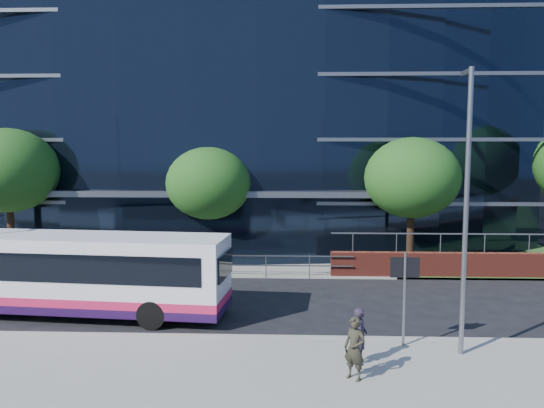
{
  "coord_description": "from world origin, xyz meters",
  "views": [
    {
      "loc": [
        1.19,
        -16.92,
        5.96
      ],
      "look_at": [
        0.24,
        8.0,
        3.34
      ],
      "focal_mm": 35.0,
      "sensor_mm": 36.0,
      "label": 1
    }
  ],
  "objects_px": {
    "streetlight_east": "(466,204)",
    "tree_dist_e": "(508,162)",
    "city_bus": "(81,273)",
    "pedestrian_b": "(355,348)",
    "tree_far_c": "(412,178)",
    "street_sign": "(405,279)",
    "pedestrian": "(360,336)",
    "tree_far_b": "(209,183)",
    "tree_far_a": "(8,171)"
  },
  "relations": [
    {
      "from": "streetlight_east",
      "to": "tree_dist_e",
      "type": "bearing_deg",
      "value": 66.89
    },
    {
      "from": "city_bus",
      "to": "pedestrian_b",
      "type": "relative_size",
      "value": 6.75
    },
    {
      "from": "tree_far_c",
      "to": "streetlight_east",
      "type": "relative_size",
      "value": 0.81
    },
    {
      "from": "street_sign",
      "to": "pedestrian",
      "type": "distance_m",
      "value": 2.34
    },
    {
      "from": "city_bus",
      "to": "pedestrian",
      "type": "bearing_deg",
      "value": -19.1
    },
    {
      "from": "tree_far_b",
      "to": "tree_far_c",
      "type": "bearing_deg",
      "value": -2.86
    },
    {
      "from": "tree_far_b",
      "to": "pedestrian_b",
      "type": "xyz_separation_m",
      "value": [
        5.78,
        -13.48,
        -3.25
      ]
    },
    {
      "from": "tree_far_a",
      "to": "tree_far_b",
      "type": "distance_m",
      "value": 10.03
    },
    {
      "from": "tree_far_a",
      "to": "tree_far_c",
      "type": "relative_size",
      "value": 1.07
    },
    {
      "from": "street_sign",
      "to": "pedestrian",
      "type": "height_order",
      "value": "street_sign"
    },
    {
      "from": "tree_far_b",
      "to": "tree_dist_e",
      "type": "height_order",
      "value": "tree_dist_e"
    },
    {
      "from": "tree_far_c",
      "to": "streetlight_east",
      "type": "bearing_deg",
      "value": -95.11
    },
    {
      "from": "tree_far_b",
      "to": "tree_far_c",
      "type": "xyz_separation_m",
      "value": [
        10.0,
        -0.5,
        0.33
      ]
    },
    {
      "from": "street_sign",
      "to": "tree_far_a",
      "type": "xyz_separation_m",
      "value": [
        -17.5,
        10.59,
        2.71
      ]
    },
    {
      "from": "city_bus",
      "to": "pedestrian",
      "type": "distance_m",
      "value": 10.32
    },
    {
      "from": "streetlight_east",
      "to": "city_bus",
      "type": "bearing_deg",
      "value": 164.31
    },
    {
      "from": "city_bus",
      "to": "streetlight_east",
      "type": "bearing_deg",
      "value": -10.45
    },
    {
      "from": "streetlight_east",
      "to": "pedestrian",
      "type": "relative_size",
      "value": 5.23
    },
    {
      "from": "tree_far_c",
      "to": "tree_dist_e",
      "type": "relative_size",
      "value": 1.0
    },
    {
      "from": "tree_far_b",
      "to": "tree_far_c",
      "type": "distance_m",
      "value": 10.02
    },
    {
      "from": "pedestrian_b",
      "to": "street_sign",
      "type": "bearing_deg",
      "value": 92.82
    },
    {
      "from": "tree_far_c",
      "to": "streetlight_east",
      "type": "xyz_separation_m",
      "value": [
        -1.0,
        -11.17,
        -0.1
      ]
    },
    {
      "from": "pedestrian_b",
      "to": "tree_far_a",
      "type": "bearing_deg",
      "value": 179.01
    },
    {
      "from": "streetlight_east",
      "to": "pedestrian_b",
      "type": "bearing_deg",
      "value": -150.65
    },
    {
      "from": "street_sign",
      "to": "pedestrian_b",
      "type": "relative_size",
      "value": 1.73
    },
    {
      "from": "street_sign",
      "to": "streetlight_east",
      "type": "xyz_separation_m",
      "value": [
        1.5,
        -0.59,
        2.29
      ]
    },
    {
      "from": "tree_far_c",
      "to": "city_bus",
      "type": "bearing_deg",
      "value": -149.95
    },
    {
      "from": "tree_far_b",
      "to": "pedestrian",
      "type": "relative_size",
      "value": 3.95
    },
    {
      "from": "streetlight_east",
      "to": "pedestrian_b",
      "type": "xyz_separation_m",
      "value": [
        -3.22,
        -1.81,
        -3.48
      ]
    },
    {
      "from": "tree_far_a",
      "to": "tree_far_c",
      "type": "height_order",
      "value": "tree_far_a"
    },
    {
      "from": "tree_far_a",
      "to": "pedestrian_b",
      "type": "bearing_deg",
      "value": -39.44
    },
    {
      "from": "tree_far_a",
      "to": "pedestrian_b",
      "type": "height_order",
      "value": "tree_far_a"
    },
    {
      "from": "pedestrian_b",
      "to": "tree_far_c",
      "type": "bearing_deg",
      "value": 110.46
    },
    {
      "from": "tree_far_b",
      "to": "pedestrian",
      "type": "bearing_deg",
      "value": -64.07
    },
    {
      "from": "pedestrian",
      "to": "pedestrian_b",
      "type": "relative_size",
      "value": 0.95
    },
    {
      "from": "pedestrian",
      "to": "tree_far_a",
      "type": "bearing_deg",
      "value": 59.4
    },
    {
      "from": "city_bus",
      "to": "tree_far_b",
      "type": "bearing_deg",
      "value": 73.17
    },
    {
      "from": "pedestrian",
      "to": "streetlight_east",
      "type": "bearing_deg",
      "value": -69.08
    },
    {
      "from": "tree_dist_e",
      "to": "city_bus",
      "type": "relative_size",
      "value": 0.6
    },
    {
      "from": "street_sign",
      "to": "tree_dist_e",
      "type": "relative_size",
      "value": 0.43
    },
    {
      "from": "city_bus",
      "to": "pedestrian_b",
      "type": "bearing_deg",
      "value": -24.82
    },
    {
      "from": "street_sign",
      "to": "tree_far_c",
      "type": "height_order",
      "value": "tree_far_c"
    },
    {
      "from": "tree_far_b",
      "to": "city_bus",
      "type": "relative_size",
      "value": 0.55
    },
    {
      "from": "tree_far_b",
      "to": "streetlight_east",
      "type": "bearing_deg",
      "value": -52.37
    },
    {
      "from": "streetlight_east",
      "to": "pedestrian",
      "type": "bearing_deg",
      "value": -165.15
    },
    {
      "from": "tree_far_c",
      "to": "tree_far_a",
      "type": "bearing_deg",
      "value": 180.0
    },
    {
      "from": "pedestrian_b",
      "to": "city_bus",
      "type": "bearing_deg",
      "value": -171.6
    },
    {
      "from": "street_sign",
      "to": "city_bus",
      "type": "distance_m",
      "value": 11.22
    },
    {
      "from": "tree_far_c",
      "to": "pedestrian_b",
      "type": "bearing_deg",
      "value": -108.0
    },
    {
      "from": "tree_far_b",
      "to": "streetlight_east",
      "type": "xyz_separation_m",
      "value": [
        9.0,
        -11.67,
        0.23
      ]
    }
  ]
}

